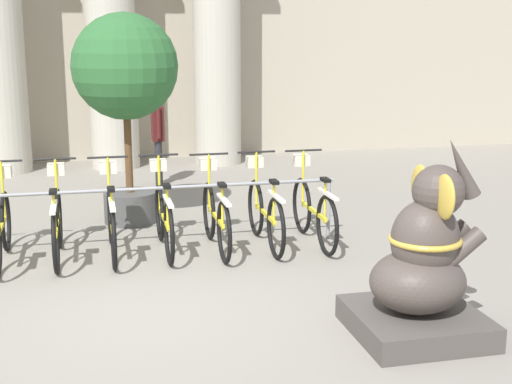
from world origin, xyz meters
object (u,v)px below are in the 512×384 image
Objects in this scene: elephant_statue at (422,270)px; person_pedestrian at (158,131)px; potted_tree at (125,77)px; bicycle_5 at (216,215)px; bicycle_7 at (313,209)px; bicycle_4 at (164,216)px; bicycle_2 at (57,222)px; bicycle_1 at (1,226)px; bicycle_6 at (265,211)px; bicycle_3 at (111,220)px.

elephant_statue is 6.94m from person_pedestrian.
person_pedestrian is 0.56× the size of potted_tree.
bicycle_7 is at bearing 0.29° from bicycle_5.
person_pedestrian is at bearing 85.21° from bicycle_4.
bicycle_1 is at bearing -178.62° from bicycle_2.
elephant_statue reaches higher than bicycle_2.
bicycle_5 is 3.11m from elephant_statue.
bicycle_6 is (0.61, 0.03, 0.00)m from bicycle_5.
bicycle_3 is 1.00× the size of bicycle_4.
person_pedestrian is at bearing 75.32° from potted_tree.
bicycle_4 and bicycle_6 have the same top height.
bicycle_7 is 1.01× the size of elephant_statue.
bicycle_2 is 0.61m from bicycle_3.
bicycle_2 is 1.00× the size of bicycle_7.
potted_tree reaches higher than elephant_statue.
bicycle_1 is 1.00× the size of bicycle_4.
bicycle_3 and bicycle_6 have the same top height.
bicycle_1 is at bearing -136.01° from potted_tree.
bicycle_4 is 1.00× the size of bicycle_6.
bicycle_3 is at bearing -101.63° from potted_tree.
bicycle_5 is (1.21, -0.06, 0.00)m from bicycle_3.
bicycle_1 and bicycle_5 have the same top height.
bicycle_6 is 1.00× the size of bicycle_7.
potted_tree reaches higher than bicycle_5.
elephant_statue is 0.61× the size of potted_tree.
bicycle_1 is 2.61m from potted_tree.
bicycle_4 is 1.01× the size of elephant_statue.
bicycle_4 is 1.00× the size of bicycle_5.
bicycle_2 is 1.00× the size of bicycle_3.
bicycle_5 is 1.00× the size of bicycle_7.
elephant_statue is 1.09× the size of person_pedestrian.
bicycle_7 is (0.61, -0.02, 0.00)m from bicycle_6.
person_pedestrian is (-1.50, 3.91, 0.51)m from bicycle_7.
bicycle_4 is (0.61, 0.02, 0.00)m from bicycle_3.
bicycle_2 is 4.25m from elephant_statue.
potted_tree is at bearing 120.96° from bicycle_5.
bicycle_7 is (1.21, 0.01, 0.00)m from bicycle_5.
person_pedestrian is at bearing 94.16° from bicycle_5.
bicycle_1 is 1.10× the size of person_pedestrian.
bicycle_1 is 1.21m from bicycle_3.
bicycle_1 is 2.43m from bicycle_5.
bicycle_6 is at bearing -2.29° from bicycle_4.
potted_tree is (0.30, 1.47, 1.54)m from bicycle_3.
potted_tree reaches higher than person_pedestrian.
bicycle_7 is at bearing -2.25° from bicycle_4.
bicycle_1 is 3.04m from bicycle_6.
bicycle_3 is at bearing 178.82° from bicycle_7.
elephant_statue is (0.05, -2.85, 0.15)m from bicycle_7.
potted_tree reaches higher than bicycle_4.
bicycle_6 is at bearing -77.07° from person_pedestrian.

